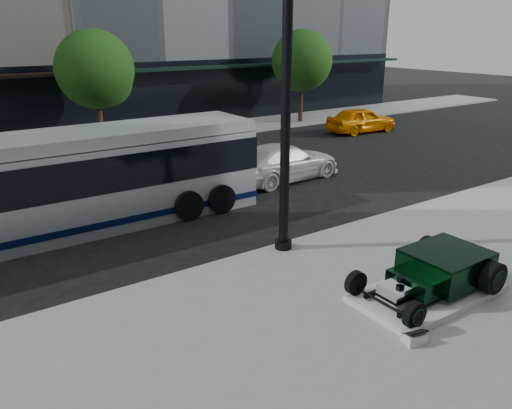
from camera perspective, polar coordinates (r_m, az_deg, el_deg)
ground at (r=14.98m, az=-5.15°, el=-3.16°), size 120.00×120.00×0.00m
sidewalk_far at (r=27.56m, az=-19.72°, el=6.33°), size 70.00×4.00×0.12m
street_trees at (r=26.47m, az=-17.64°, el=14.21°), size 29.80×3.80×5.70m
display_plinth at (r=11.85m, az=18.96°, el=-9.54°), size 3.40×1.80×0.15m
hot_rod at (r=11.87m, az=20.21°, el=-6.91°), size 3.22×2.00×0.81m
info_plaque at (r=10.15m, az=17.64°, el=-14.23°), size 0.46×0.39×0.31m
lamppost at (r=12.53m, az=3.45°, el=11.39°), size 0.46×0.46×8.36m
transit_bus at (r=15.66m, az=-21.21°, el=2.34°), size 12.12×2.88×2.92m
white_sedan at (r=20.02m, az=3.16°, el=4.87°), size 5.19×2.46×1.46m
yellow_taxi at (r=30.40m, az=11.94°, el=9.45°), size 4.45×2.06×1.47m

